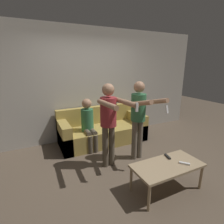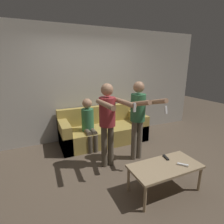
{
  "view_description": "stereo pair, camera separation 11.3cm",
  "coord_description": "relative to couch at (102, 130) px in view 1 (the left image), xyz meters",
  "views": [
    {
      "loc": [
        -1.36,
        -2.51,
        1.85
      ],
      "look_at": [
        0.17,
        0.65,
        0.88
      ],
      "focal_mm": 28.0,
      "sensor_mm": 36.0,
      "label": 1
    },
    {
      "loc": [
        -1.26,
        -2.56,
        1.85
      ],
      "look_at": [
        0.17,
        0.65,
        0.88
      ],
      "focal_mm": 28.0,
      "sensor_mm": 36.0,
      "label": 2
    }
  ],
  "objects": [
    {
      "name": "ground_plane",
      "position": [
        -0.17,
        -1.19,
        -0.28
      ],
      "size": [
        14.0,
        14.0,
        0.0
      ],
      "primitive_type": "plane",
      "color": "brown"
    },
    {
      "name": "person_seated",
      "position": [
        -0.41,
        -0.2,
        0.33
      ],
      "size": [
        0.27,
        0.51,
        1.13
      ],
      "color": "brown",
      "rests_on": "ground_plane"
    },
    {
      "name": "couch",
      "position": [
        0.0,
        0.0,
        0.0
      ],
      "size": [
        2.05,
        0.85,
        0.83
      ],
      "color": "#AD9347",
      "rests_on": "ground_plane"
    },
    {
      "name": "remote_near",
      "position": [
        0.42,
        -2.12,
        0.16
      ],
      "size": [
        0.13,
        0.14,
        0.02
      ],
      "color": "white",
      "rests_on": "coffee_table"
    },
    {
      "name": "person_standing_left",
      "position": [
        -0.31,
        -1.08,
        0.68
      ],
      "size": [
        0.41,
        0.79,
        1.54
      ],
      "color": "brown",
      "rests_on": "ground_plane"
    },
    {
      "name": "person_standing_right",
      "position": [
        0.31,
        -1.07,
        0.67
      ],
      "size": [
        0.4,
        0.75,
        1.55
      ],
      "color": "#6B6051",
      "rests_on": "ground_plane"
    },
    {
      "name": "coffee_table",
      "position": [
        0.19,
        -2.02,
        0.11
      ],
      "size": [
        1.05,
        0.51,
        0.43
      ],
      "color": "tan",
      "rests_on": "ground_plane"
    },
    {
      "name": "remote_far",
      "position": [
        0.34,
        -1.86,
        0.16
      ],
      "size": [
        0.07,
        0.15,
        0.02
      ],
      "color": "black",
      "rests_on": "coffee_table"
    },
    {
      "name": "wall_back",
      "position": [
        -0.17,
        0.45,
        1.07
      ],
      "size": [
        6.4,
        0.06,
        2.7
      ],
      "color": "#B7B2A8",
      "rests_on": "ground_plane"
    }
  ]
}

